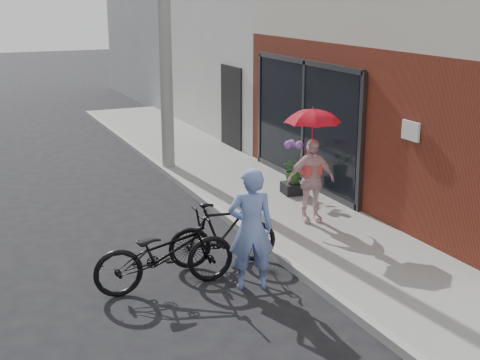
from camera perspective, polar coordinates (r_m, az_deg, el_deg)
ground at (r=9.52m, az=-0.89°, el=-8.39°), size 80.00×80.00×0.00m
sidewalk at (r=12.04m, az=4.50°, el=-2.88°), size 2.20×24.00×0.12m
curb at (r=11.55m, az=-0.56°, el=-3.64°), size 0.12×24.00×0.12m
plaster_building at (r=20.05m, az=8.03°, el=14.44°), size 8.00×6.00×7.00m
east_building_far at (r=26.24m, az=-0.38°, el=14.85°), size 8.00×8.00×7.00m
utility_pole at (r=14.71m, az=-6.49°, el=14.10°), size 0.28×0.28×7.00m
officer at (r=8.93m, az=0.94°, el=-4.20°), size 0.71×0.57×1.69m
bike_left at (r=9.09m, az=-6.43°, el=-6.20°), size 1.96×0.72×1.02m
bike_right at (r=9.80m, az=-1.46°, el=-4.60°), size 1.67×0.70×0.97m
kimono_woman at (r=11.32m, az=6.06°, el=-0.04°), size 0.88×0.47×1.43m
parasol at (r=11.07m, az=6.23°, el=5.50°), size 0.90×0.90×0.79m
planter at (r=13.00m, az=4.58°, el=-0.70°), size 0.45×0.45×0.21m
potted_plant at (r=12.90m, az=4.61°, el=0.91°), size 0.49×0.42×0.54m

